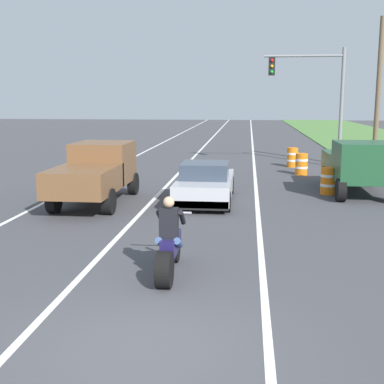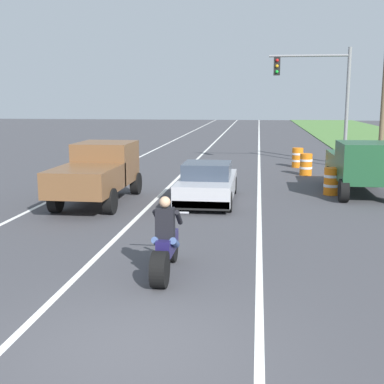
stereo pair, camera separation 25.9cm
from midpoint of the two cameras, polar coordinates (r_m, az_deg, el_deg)
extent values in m
plane|color=#424247|center=(7.58, -6.80, -16.99)|extent=(160.00, 160.00, 0.00)
cube|color=white|center=(27.67, -8.40, 3.05)|extent=(0.14, 120.00, 0.01)
cube|color=white|center=(26.77, 6.70, 2.85)|extent=(0.14, 120.00, 0.01)
cube|color=white|center=(26.99, -0.97, 2.98)|extent=(0.14, 120.00, 0.01)
cylinder|color=black|center=(9.61, -3.90, -8.66)|extent=(0.28, 0.69, 0.69)
cylinder|color=black|center=(11.07, -2.48, -6.23)|extent=(0.12, 0.63, 0.63)
cube|color=#1E194C|center=(10.30, -3.10, -5.79)|extent=(0.28, 1.10, 0.36)
cylinder|color=#B2B2B7|center=(10.90, -2.56, -4.50)|extent=(0.08, 0.36, 0.73)
cylinder|color=#A5A5AA|center=(10.77, -2.59, -2.32)|extent=(0.70, 0.05, 0.05)
cube|color=black|center=(9.96, -3.35, -3.50)|extent=(0.36, 0.24, 0.60)
sphere|color=tan|center=(9.87, -3.37, -1.13)|extent=(0.22, 0.22, 0.22)
cylinder|color=#384C7A|center=(10.12, -4.30, -5.63)|extent=(0.14, 0.47, 0.32)
cylinder|color=black|center=(10.27, -4.28, -2.80)|extent=(0.10, 0.51, 0.40)
cylinder|color=#384C7A|center=(10.06, -2.28, -5.70)|extent=(0.14, 0.47, 0.32)
cylinder|color=black|center=(10.20, -1.85, -2.86)|extent=(0.10, 0.51, 0.40)
cube|color=#B7B7BC|center=(17.46, 1.09, 0.65)|extent=(1.80, 4.30, 0.64)
cube|color=#333D4C|center=(17.18, 1.04, 2.45)|extent=(1.56, 1.70, 0.52)
cube|color=black|center=(15.50, 0.40, -1.49)|extent=(1.76, 0.20, 0.28)
cylinder|color=black|center=(19.15, -0.86, 0.89)|extent=(0.24, 0.64, 0.64)
cylinder|color=black|center=(19.02, 3.93, 0.80)|extent=(0.24, 0.64, 0.64)
cylinder|color=black|center=(16.03, -2.28, -0.99)|extent=(0.24, 0.64, 0.64)
cylinder|color=black|center=(15.88, 3.44, -1.11)|extent=(0.24, 0.64, 0.64)
cube|color=brown|center=(18.25, -10.28, 3.30)|extent=(1.90, 2.10, 1.40)
cube|color=#333D4C|center=(18.55, -10.01, 4.61)|extent=(1.67, 0.29, 0.57)
cube|color=brown|center=(16.17, -12.49, 1.25)|extent=(1.90, 2.70, 0.80)
cylinder|color=black|center=(19.39, -11.99, 1.02)|extent=(0.28, 0.80, 0.80)
cylinder|color=black|center=(18.92, -6.98, 0.94)|extent=(0.28, 0.80, 0.80)
cylinder|color=black|center=(16.30, -15.65, -0.89)|extent=(0.28, 0.80, 0.80)
cylinder|color=black|center=(15.73, -9.76, -1.05)|extent=(0.28, 0.80, 0.80)
cube|color=#1E4C2D|center=(18.94, 18.24, 3.20)|extent=(1.90, 2.10, 1.40)
cube|color=#333D4C|center=(18.56, 18.53, 4.24)|extent=(1.67, 0.29, 0.57)
cube|color=#1E4C2D|center=(21.17, 16.97, 3.15)|extent=(1.90, 2.70, 0.80)
cylinder|color=black|center=(18.13, 15.91, 0.20)|extent=(0.28, 0.80, 0.80)
cylinder|color=black|center=(21.71, 19.00, 1.66)|extent=(0.28, 0.80, 0.80)
cylinder|color=black|center=(21.39, 14.45, 1.78)|extent=(0.28, 0.80, 0.80)
cylinder|color=gray|center=(27.17, 16.10, 8.97)|extent=(0.18, 0.18, 6.00)
cylinder|color=gray|center=(26.99, 12.11, 14.66)|extent=(3.95, 0.12, 0.12)
cube|color=black|center=(26.85, 8.63, 13.73)|extent=(0.32, 0.24, 0.90)
sphere|color=red|center=(26.73, 8.66, 14.34)|extent=(0.16, 0.16, 0.16)
sphere|color=orange|center=(26.71, 8.64, 13.74)|extent=(0.16, 0.16, 0.16)
sphere|color=green|center=(26.70, 8.63, 13.14)|extent=(0.16, 0.16, 0.16)
cylinder|color=brown|center=(27.08, 19.83, 10.24)|extent=(0.24, 0.24, 7.39)
cylinder|color=orange|center=(19.40, 14.63, 1.21)|extent=(0.56, 0.56, 1.00)
cylinder|color=white|center=(19.37, 14.66, 1.80)|extent=(0.58, 0.58, 0.10)
cylinder|color=white|center=(19.43, 14.61, 0.78)|extent=(0.58, 0.58, 0.10)
cylinder|color=orange|center=(24.12, 11.84, 3.06)|extent=(0.56, 0.56, 1.00)
cylinder|color=white|center=(24.09, 11.86, 3.54)|extent=(0.58, 0.58, 0.10)
cylinder|color=white|center=(24.13, 11.83, 2.71)|extent=(0.58, 0.58, 0.10)
cylinder|color=orange|center=(26.83, 10.90, 3.82)|extent=(0.56, 0.56, 1.00)
cylinder|color=white|center=(26.81, 10.91, 4.24)|extent=(0.58, 0.58, 0.10)
cylinder|color=white|center=(26.85, 10.89, 3.50)|extent=(0.58, 0.58, 0.10)
camera|label=1|loc=(0.13, -90.54, -0.10)|focal=47.69mm
camera|label=2|loc=(0.13, 89.46, 0.10)|focal=47.69mm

